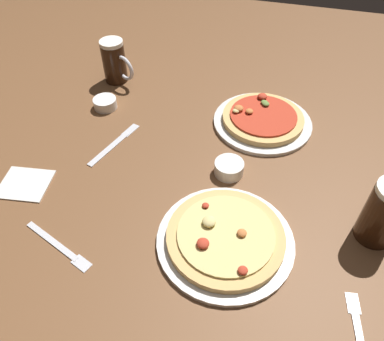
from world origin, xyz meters
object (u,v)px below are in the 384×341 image
at_px(ramekin_sauce, 105,103).
at_px(napkin_folded, 25,183).
at_px(knife_right, 115,144).
at_px(fork_spare, 59,246).
at_px(pizza_plate_near, 225,238).
at_px(pizza_plate_far, 262,119).
at_px(beer_mug_dark, 115,62).
at_px(ramekin_butter, 229,168).

xyz_separation_m(ramekin_sauce, napkin_folded, (-0.06, -0.37, -0.01)).
xyz_separation_m(knife_right, fork_spare, (0.02, -0.36, 0.00)).
height_order(pizza_plate_near, knife_right, pizza_plate_near).
distance_m(knife_right, fork_spare, 0.36).
relative_size(pizza_plate_near, pizza_plate_far, 1.05).
bearing_deg(pizza_plate_near, ramekin_sauce, 139.78).
bearing_deg(beer_mug_dark, napkin_folded, -94.32).
bearing_deg(pizza_plate_near, beer_mug_dark, 131.81).
xyz_separation_m(pizza_plate_near, napkin_folded, (-0.54, 0.04, -0.01)).
distance_m(beer_mug_dark, fork_spare, 0.69).
bearing_deg(pizza_plate_near, ramekin_butter, 99.23).
height_order(pizza_plate_near, fork_spare, pizza_plate_near).
bearing_deg(knife_right, pizza_plate_far, 27.42).
distance_m(beer_mug_dark, knife_right, 0.35).
relative_size(pizza_plate_near, ramekin_sauce, 4.25).
bearing_deg(ramekin_butter, pizza_plate_near, -80.77).
xyz_separation_m(pizza_plate_far, ramekin_sauce, (-0.50, -0.05, 0.00)).
bearing_deg(ramekin_sauce, napkin_folded, -99.98).
height_order(pizza_plate_far, ramekin_sauce, pizza_plate_far).
xyz_separation_m(napkin_folded, knife_right, (0.16, 0.21, -0.00)).
distance_m(ramekin_sauce, napkin_folded, 0.37).
relative_size(beer_mug_dark, knife_right, 0.71).
bearing_deg(pizza_plate_far, napkin_folded, -143.60).
bearing_deg(ramekin_sauce, ramekin_butter, -22.66).
xyz_separation_m(pizza_plate_far, beer_mug_dark, (-0.52, 0.11, 0.06)).
xyz_separation_m(ramekin_butter, fork_spare, (-0.32, -0.33, -0.02)).
height_order(beer_mug_dark, napkin_folded, beer_mug_dark).
height_order(ramekin_butter, fork_spare, ramekin_butter).
distance_m(ramekin_butter, napkin_folded, 0.54).
bearing_deg(pizza_plate_near, pizza_plate_far, 87.22).
relative_size(pizza_plate_far, napkin_folded, 2.37).
relative_size(ramekin_sauce, napkin_folded, 0.58).
height_order(pizza_plate_far, beer_mug_dark, beer_mug_dark).
height_order(knife_right, fork_spare, same).
height_order(ramekin_sauce, ramekin_butter, ramekin_butter).
relative_size(pizza_plate_near, fork_spare, 1.59).
bearing_deg(napkin_folded, pizza_plate_far, 36.40).
xyz_separation_m(pizza_plate_far, napkin_folded, (-0.56, -0.41, -0.01)).
height_order(pizza_plate_far, fork_spare, pizza_plate_far).
xyz_separation_m(pizza_plate_near, pizza_plate_far, (0.02, 0.45, -0.00)).
distance_m(pizza_plate_near, napkin_folded, 0.54).
relative_size(ramekin_butter, knife_right, 0.38).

